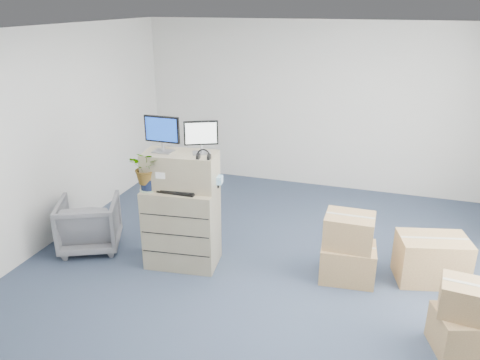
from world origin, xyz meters
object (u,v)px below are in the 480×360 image
monitor_right (201,135)px  potted_plant (147,172)px  monitor_left (162,132)px  office_chair (89,221)px  filing_cabinet_lower (182,227)px  water_bottle (189,177)px  keyboard (178,191)px

monitor_right → potted_plant: bearing=177.9°
monitor_left → office_chair: 1.71m
monitor_right → potted_plant: size_ratio=0.92×
filing_cabinet_lower → office_chair: 1.33m
monitor_left → water_bottle: size_ratio=1.74×
monitor_left → water_bottle: 0.62m
monitor_left → office_chair: (-1.12, -0.04, -1.29)m
water_bottle → keyboard: bearing=-106.2°
monitor_left → office_chair: size_ratio=0.57×
potted_plant → monitor_left: bearing=51.5°
office_chair → filing_cabinet_lower: bearing=155.5°
filing_cabinet_lower → monitor_left: (-0.20, 0.02, 1.17)m
keyboard → water_bottle: bearing=74.1°
water_bottle → potted_plant: potted_plant is taller
potted_plant → office_chair: 1.31m
monitor_right → water_bottle: monitor_right is taller
monitor_right → office_chair: size_ratio=0.51×
keyboard → office_chair: size_ratio=0.60×
filing_cabinet_lower → monitor_right: monitor_right is taller
monitor_left → water_bottle: monitor_left is taller
filing_cabinet_lower → monitor_right: bearing=15.9°
monitor_left → keyboard: bearing=-28.5°
filing_cabinet_lower → office_chair: size_ratio=1.32×
monitor_left → monitor_right: (0.45, 0.08, -0.02)m
keyboard → monitor_right: bearing=43.0°
monitor_left → keyboard: 0.70m
office_chair → monitor_right: bearing=159.1°
potted_plant → office_chair: potted_plant is taller
monitor_right → water_bottle: (-0.17, -0.01, -0.52)m
keyboard → office_chair: (-1.34, 0.09, -0.63)m
monitor_left → potted_plant: (-0.14, -0.17, -0.44)m
monitor_left → monitor_right: monitor_left is taller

